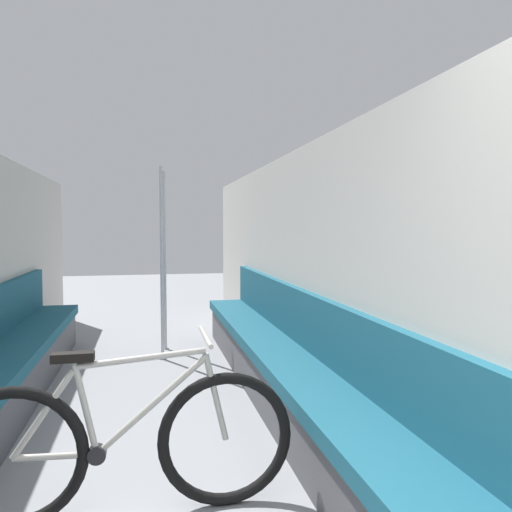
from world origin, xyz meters
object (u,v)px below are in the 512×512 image
grab_pole_far (165,263)px  grab_pole_near (162,266)px  bicycle (123,445)px  bench_seat_row_right (287,372)px

grab_pole_far → grab_pole_near: bearing=-95.7°
bicycle → grab_pole_far: 3.56m
grab_pole_near → grab_pole_far: (0.05, 0.47, 0.00)m
grab_pole_near → grab_pole_far: 0.47m
grab_pole_near → bicycle: bearing=-95.4°
bicycle → grab_pole_near: grab_pole_near is taller
bench_seat_row_right → grab_pole_near: size_ratio=2.62×
grab_pole_near → grab_pole_far: bearing=84.3°
grab_pole_near → bench_seat_row_right: bearing=-62.7°
bench_seat_row_right → grab_pole_far: grab_pole_far is taller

